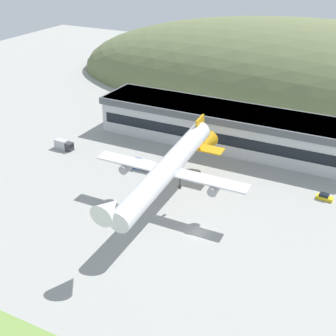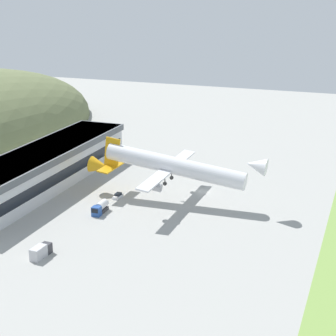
# 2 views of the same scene
# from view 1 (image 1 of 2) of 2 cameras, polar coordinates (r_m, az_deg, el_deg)

# --- Properties ---
(ground_plane) EXTENTS (373.67, 373.67, 0.00)m
(ground_plane) POSITION_cam_1_polar(r_m,az_deg,el_deg) (105.91, 3.71, -7.90)
(ground_plane) COLOR #9E9E99
(hill_backdrop) EXTENTS (217.12, 89.07, 58.04)m
(hill_backdrop) POSITION_cam_1_polar(r_m,az_deg,el_deg) (204.24, 16.96, 8.75)
(hill_backdrop) COLOR #667047
(hill_backdrop) RESTS_ON ground_plane
(terminal_building) EXTENTS (81.05, 17.51, 11.69)m
(terminal_building) POSITION_cam_1_polar(r_m,az_deg,el_deg) (146.28, 6.92, 5.30)
(terminal_building) COLOR silver
(terminal_building) RESTS_ON ground_plane
(cargo_airplane) EXTENTS (39.01, 53.57, 12.22)m
(cargo_airplane) POSITION_cam_1_polar(r_m,az_deg,el_deg) (108.99, -0.05, -0.15)
(cargo_airplane) COLOR silver
(service_car_0) EXTENTS (4.25, 2.14, 1.53)m
(service_car_0) POSITION_cam_1_polar(r_m,az_deg,el_deg) (124.00, 18.55, -3.38)
(service_car_0) COLOR gold
(service_car_0) RESTS_ON ground_plane
(service_car_1) EXTENTS (3.82, 1.89, 1.46)m
(service_car_1) POSITION_cam_1_polar(r_m,az_deg,el_deg) (127.41, 1.96, -0.99)
(service_car_1) COLOR silver
(service_car_1) RESTS_ON ground_plane
(fuel_truck) EXTENTS (6.70, 2.34, 3.08)m
(fuel_truck) POSITION_cam_1_polar(r_m,az_deg,el_deg) (131.71, -2.95, 0.42)
(fuel_truck) COLOR #264C99
(fuel_truck) RESTS_ON ground_plane
(box_truck) EXTENTS (6.28, 2.45, 2.89)m
(box_truck) POSITION_cam_1_polar(r_m,az_deg,el_deg) (147.33, -12.58, 2.77)
(box_truck) COLOR #333338
(box_truck) RESTS_ON ground_plane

